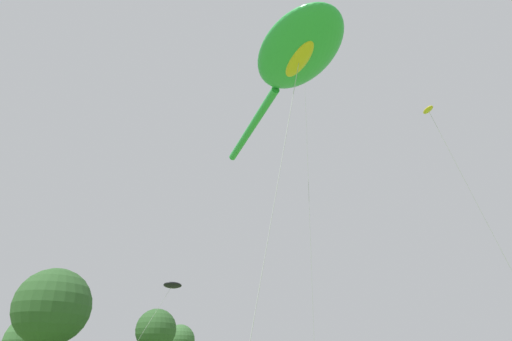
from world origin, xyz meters
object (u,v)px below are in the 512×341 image
(small_kite_bird_shape, at_px, (433,119))
(small_kite_streamer_purple, at_px, (303,24))
(big_show_kite, at_px, (295,56))
(small_kite_stunt_black, at_px, (172,286))
(tree_broad_distant, at_px, (156,330))
(tree_pine_center, at_px, (53,307))
(tree_shrub_far, at_px, (180,341))

(small_kite_bird_shape, relative_size, small_kite_streamer_purple, 0.59)
(big_show_kite, height_order, small_kite_streamer_purple, small_kite_streamer_purple)
(small_kite_stunt_black, bearing_deg, small_kite_streamer_purple, 114.60)
(small_kite_streamer_purple, xyz_separation_m, tree_broad_distant, (7.22, 30.85, -15.01))
(small_kite_stunt_black, relative_size, tree_pine_center, 0.58)
(tree_pine_center, bearing_deg, small_kite_bird_shape, -83.63)
(small_kite_stunt_black, bearing_deg, small_kite_bird_shape, 120.63)
(small_kite_bird_shape, bearing_deg, tree_pine_center, -140.92)
(small_kite_bird_shape, distance_m, tree_pine_center, 42.62)
(tree_broad_distant, bearing_deg, small_kite_stunt_black, -114.01)
(small_kite_streamer_purple, xyz_separation_m, tree_pine_center, (-2.15, 36.71, -12.79))
(big_show_kite, relative_size, small_kite_stunt_black, 2.21)
(small_kite_streamer_purple, height_order, tree_pine_center, small_kite_streamer_purple)
(tree_pine_center, relative_size, tree_shrub_far, 1.25)
(small_kite_bird_shape, relative_size, tree_pine_center, 1.05)
(big_show_kite, distance_m, tree_broad_distant, 35.88)
(tree_pine_center, bearing_deg, big_show_kite, -91.44)
(big_show_kite, bearing_deg, tree_broad_distant, -178.17)
(tree_pine_center, bearing_deg, small_kite_streamer_purple, -86.65)
(big_show_kite, xyz_separation_m, small_kite_stunt_black, (1.61, 13.50, -8.48))
(small_kite_stunt_black, relative_size, tree_shrub_far, 0.72)
(small_kite_stunt_black, bearing_deg, tree_shrub_far, -102.92)
(small_kite_bird_shape, xyz_separation_m, tree_shrub_far, (20.88, 60.24, -5.11))
(small_kite_streamer_purple, bearing_deg, tree_pine_center, 0.79)
(big_show_kite, distance_m, small_kite_stunt_black, 16.03)
(small_kite_stunt_black, relative_size, small_kite_bird_shape, 0.55)
(small_kite_streamer_purple, distance_m, tree_broad_distant, 35.06)
(tree_shrub_far, bearing_deg, small_kite_bird_shape, -109.12)
(big_show_kite, distance_m, small_kite_bird_shape, 7.12)
(big_show_kite, distance_m, small_kite_streamer_purple, 7.06)
(small_kite_stunt_black, relative_size, tree_broad_distant, 0.85)
(tree_broad_distant, relative_size, tree_shrub_far, 0.85)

